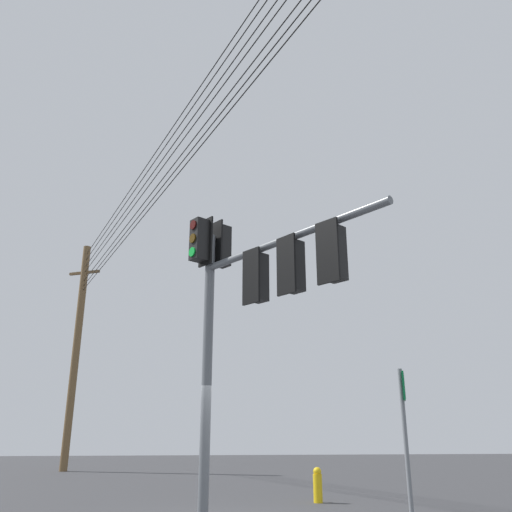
{
  "coord_description": "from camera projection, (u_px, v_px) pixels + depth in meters",
  "views": [
    {
      "loc": [
        0.71,
        10.72,
        1.66
      ],
      "look_at": [
        -0.27,
        1.35,
        4.8
      ],
      "focal_mm": 36.86,
      "sensor_mm": 36.0,
      "label": 1
    }
  ],
  "objects": [
    {
      "name": "signal_mast_assembly",
      "position": [
        245.0,
        286.0,
        9.98
      ],
      "size": [
        3.11,
        4.13,
        5.98
      ],
      "color": "slate",
      "rests_on": "ground"
    },
    {
      "name": "utility_pole_wooden",
      "position": [
        76.0,
        350.0,
        24.34
      ],
      "size": [
        1.57,
        0.79,
        10.31
      ],
      "color": "brown",
      "rests_on": "ground"
    },
    {
      "name": "overhead_wire_span",
      "position": [
        245.0,
        57.0,
        11.04
      ],
      "size": [
        13.0,
        32.18,
        2.25
      ],
      "color": "black"
    },
    {
      "name": "fire_hydrant",
      "position": [
        318.0,
        485.0,
        12.87
      ],
      "size": [
        0.22,
        0.3,
        0.81
      ],
      "color": "yellow",
      "rests_on": "ground"
    },
    {
      "name": "route_sign_primary",
      "position": [
        406.0,
        433.0,
        8.08
      ],
      "size": [
        0.16,
        0.36,
        2.6
      ],
      "color": "slate",
      "rests_on": "ground"
    }
  ]
}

